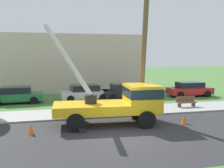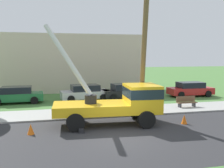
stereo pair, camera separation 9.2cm
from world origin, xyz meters
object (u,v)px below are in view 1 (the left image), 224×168
(parked_sedan_silver, at_px, (85,93))
(park_bench, at_px, (186,102))
(traffic_cone_ahead, at_px, (184,119))
(parked_sedan_black, at_px, (125,91))
(parked_sedan_red, at_px, (190,89))
(utility_truck, at_px, (121,101))
(traffic_cone_behind, at_px, (31,129))
(parked_sedan_green, at_px, (16,95))
(leaning_utility_pole, at_px, (144,49))

(parked_sedan_silver, xyz_separation_m, park_bench, (7.17, -5.38, -0.25))
(traffic_cone_ahead, bearing_deg, parked_sedan_black, 95.03)
(parked_sedan_silver, bearing_deg, parked_sedan_red, -0.60)
(utility_truck, xyz_separation_m, parked_sedan_black, (2.87, 8.70, -0.70))
(traffic_cone_ahead, height_order, traffic_cone_behind, same)
(parked_sedan_green, xyz_separation_m, parked_sedan_red, (16.47, -0.09, 0.00))
(utility_truck, distance_m, parked_sedan_black, 9.18)
(utility_truck, relative_size, traffic_cone_behind, 12.04)
(parked_sedan_green, distance_m, park_bench, 14.15)
(leaning_utility_pole, bearing_deg, parked_sedan_red, 44.92)
(parked_sedan_silver, height_order, park_bench, parked_sedan_silver)
(traffic_cone_ahead, relative_size, parked_sedan_red, 0.13)
(utility_truck, xyz_separation_m, parked_sedan_silver, (-0.94, 8.72, -0.70))
(utility_truck, xyz_separation_m, traffic_cone_ahead, (3.72, -0.91, -1.13))
(parked_sedan_black, bearing_deg, leaning_utility_pole, -98.42)
(leaning_utility_pole, xyz_separation_m, traffic_cone_ahead, (2.03, -1.60, -4.21))
(traffic_cone_ahead, xyz_separation_m, park_bench, (2.52, 4.25, 0.18))
(parked_sedan_black, bearing_deg, traffic_cone_ahead, -84.97)
(traffic_cone_ahead, bearing_deg, park_bench, 59.33)
(parked_sedan_silver, distance_m, park_bench, 8.97)
(parked_sedan_red, bearing_deg, parked_sedan_black, 179.23)
(parked_sedan_silver, bearing_deg, parked_sedan_black, -0.30)
(leaning_utility_pole, xyz_separation_m, traffic_cone_behind, (-6.80, -1.65, -4.21))
(utility_truck, height_order, parked_sedan_green, utility_truck)
(traffic_cone_behind, bearing_deg, parked_sedan_silver, 66.65)
(parked_sedan_green, height_order, park_bench, parked_sedan_green)
(parked_sedan_green, bearing_deg, traffic_cone_ahead, -42.28)
(parked_sedan_green, distance_m, parked_sedan_red, 16.47)
(leaning_utility_pole, distance_m, parked_sedan_red, 11.82)
(utility_truck, height_order, traffic_cone_ahead, utility_truck)
(traffic_cone_ahead, xyz_separation_m, parked_sedan_black, (-0.85, 9.61, 0.43))
(traffic_cone_ahead, relative_size, parked_sedan_black, 0.12)
(traffic_cone_behind, height_order, parked_sedan_red, parked_sedan_red)
(traffic_cone_behind, height_order, parked_sedan_green, parked_sedan_green)
(parked_sedan_red, bearing_deg, utility_truck, -138.19)
(park_bench, bearing_deg, traffic_cone_behind, -159.29)
(parked_sedan_black, bearing_deg, traffic_cone_behind, -129.60)
(leaning_utility_pole, bearing_deg, utility_truck, -157.69)
(parked_sedan_silver, bearing_deg, park_bench, -36.87)
(leaning_utility_pole, distance_m, parked_sedan_silver, 9.25)
(traffic_cone_ahead, bearing_deg, parked_sedan_silver, 115.81)
(leaning_utility_pole, distance_m, park_bench, 6.62)
(leaning_utility_pole, height_order, parked_sedan_black, leaning_utility_pole)
(traffic_cone_behind, bearing_deg, parked_sedan_black, 50.40)
(parked_sedan_black, distance_m, park_bench, 6.33)
(leaning_utility_pole, bearing_deg, parked_sedan_black, 81.58)
(traffic_cone_behind, height_order, park_bench, park_bench)
(utility_truck, xyz_separation_m, parked_sedan_red, (9.62, 8.60, -0.70))
(park_bench, bearing_deg, traffic_cone_ahead, -120.67)
(utility_truck, relative_size, leaning_utility_pole, 0.77)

